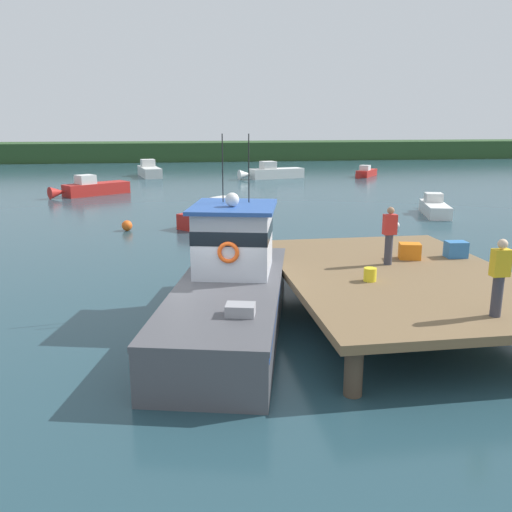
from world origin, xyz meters
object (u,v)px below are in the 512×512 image
Objects in this scene: moored_boat_near_channel at (366,173)px; mooring_buoy_spare_mooring at (127,226)px; moored_boat_outer_mooring at (149,171)px; moored_boat_mid_harbor at (434,207)px; mooring_buoy_inshore at (396,225)px; crate_stack_mid_dock at (456,249)px; moored_boat_off_the_point at (220,215)px; deckhand_by_the_boat at (499,276)px; main_fishing_boat at (231,285)px; deckhand_further_back at (389,234)px; crate_single_by_cleat at (410,251)px; moored_boat_far_right at (272,173)px; moored_boat_far_left at (91,188)px; bait_bucket at (370,274)px.

mooring_buoy_spare_mooring is (-20.40, -23.45, -0.12)m from moored_boat_near_channel.
moored_boat_outer_mooring is 1.58× the size of moored_boat_near_channel.
mooring_buoy_inshore is at bearing -135.36° from moored_boat_mid_harbor.
crate_stack_mid_dock is 36.62m from moored_boat_near_channel.
moored_boat_off_the_point is at bearing -175.02° from moored_boat_mid_harbor.
main_fishing_boat is at bearing 144.58° from deckhand_by_the_boat.
moored_boat_off_the_point is (-5.85, 12.96, -0.98)m from crate_stack_mid_dock.
deckhand_further_back is (-2.30, -0.49, 0.62)m from crate_stack_mid_dock.
moored_boat_outer_mooring is (-10.34, 38.74, -0.90)m from crate_stack_mid_dock.
crate_single_by_cleat is 0.15× the size of moored_boat_near_channel.
moored_boat_far_right is 17.67× the size of mooring_buoy_inshore.
moored_boat_outer_mooring is at bearing 104.94° from crate_stack_mid_dock.
moored_boat_mid_harbor is at bearing -29.39° from moored_boat_far_left.
deckhand_further_back is 14.82m from mooring_buoy_spare_mooring.
moored_boat_far_right is 12.45× the size of mooring_buoy_spare_mooring.
bait_bucket is 0.05× the size of moored_boat_outer_mooring.
main_fishing_boat is at bearing 167.18° from bait_bucket.
crate_stack_mid_dock is 0.13× the size of moored_boat_mid_harbor.
bait_bucket is 0.68× the size of mooring_buoy_spare_mooring.
moored_boat_near_channel is at bearing 48.97° from mooring_buoy_spare_mooring.
moored_boat_mid_harbor is (8.65, 14.51, -1.66)m from deckhand_further_back.
crate_stack_mid_dock is 0.10× the size of moored_boat_far_right.
deckhand_by_the_boat is (-1.73, -4.82, 0.62)m from crate_stack_mid_dock.
mooring_buoy_spare_mooring is at bearing 105.56° from main_fishing_boat.
moored_boat_off_the_point is 27.32m from moored_boat_near_channel.
moored_boat_off_the_point is (-2.46, 14.95, -0.91)m from bait_bucket.
deckhand_further_back is 37.80m from moored_boat_near_channel.
moored_boat_off_the_point is (-4.41, 12.94, -0.98)m from crate_single_by_cleat.
moored_boat_near_channel is (20.31, -3.52, -0.16)m from moored_boat_outer_mooring.
moored_boat_far_right reaches higher than bait_bucket.
bait_bucket is 0.96× the size of mooring_buoy_inshore.
deckhand_further_back is 35.58m from moored_boat_far_right.
moored_boat_far_right is at bearing 83.35° from bait_bucket.
moored_boat_far_left is 22.34m from mooring_buoy_inshore.
moored_boat_far_left is (-12.44, 25.40, -0.93)m from crate_single_by_cleat.
bait_bucket is 0.21× the size of deckhand_further_back.
moored_boat_near_channel is 26.08m from mooring_buoy_inshore.
deckhand_by_the_boat reaches higher than mooring_buoy_spare_mooring.
bait_bucket is at bearing -96.65° from moored_boat_far_right.
moored_boat_far_right is 24.73m from mooring_buoy_inshore.
mooring_buoy_inshore is at bearing -6.79° from mooring_buoy_spare_mooring.
crate_stack_mid_dock is (1.44, -0.01, 0.01)m from crate_single_by_cleat.
moored_boat_mid_harbor is (6.35, 14.02, -1.04)m from crate_stack_mid_dock.
crate_stack_mid_dock is 1.69× the size of mooring_buoy_inshore.
crate_stack_mid_dock reaches higher than moored_boat_far_right.
crate_stack_mid_dock is 0.13× the size of moored_boat_off_the_point.
moored_boat_outer_mooring is at bearing 101.18° from deckhand_by_the_boat.
moored_boat_far_right is 1.58× the size of moored_boat_near_channel.
deckhand_by_the_boat is 44.44m from moored_boat_outer_mooring.
crate_single_by_cleat is at bearing 12.83° from main_fishing_boat.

